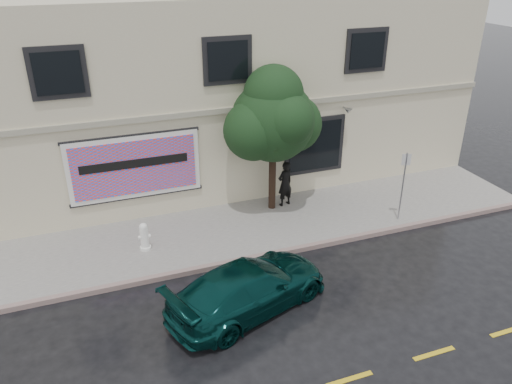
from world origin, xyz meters
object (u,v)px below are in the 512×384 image
object	(u,v)px
street_tree	(273,121)
car	(249,287)
pedestrian	(285,184)
fire_hydrant	(144,237)

from	to	relation	value
street_tree	car	bearing A→B (deg)	-118.11
pedestrian	fire_hydrant	size ratio (longest dim) A/B	1.85
pedestrian	fire_hydrant	xyz separation A→B (m)	(-5.10, -1.24, -0.39)
pedestrian	fire_hydrant	distance (m)	5.26
car	pedestrian	bearing A→B (deg)	-52.02
pedestrian	fire_hydrant	world-z (taller)	pedestrian
pedestrian	car	bearing A→B (deg)	41.05
car	pedestrian	distance (m)	5.62
car	street_tree	xyz separation A→B (m)	(2.51, 4.70, 2.67)
car	pedestrian	size ratio (longest dim) A/B	2.69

